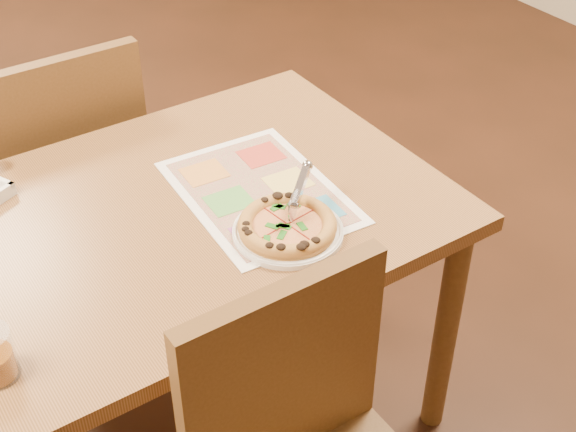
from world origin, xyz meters
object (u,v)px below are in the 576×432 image
plate (288,232)px  menu (259,192)px  dining_table (160,248)px  pizza_cutter (298,191)px  chair_far (66,154)px  pizza (287,226)px

plate → menu: bearing=79.6°
dining_table → pizza_cutter: bearing=-34.4°
chair_far → pizza: 0.86m
plate → pizza: pizza is taller
dining_table → menu: menu is taller
dining_table → pizza_cutter: (0.26, -0.18, 0.16)m
dining_table → pizza_cutter: pizza_cutter is taller
dining_table → pizza: bearing=-44.7°
menu → plate: bearing=-100.4°
chair_far → pizza: chair_far is taller
chair_far → pizza_cutter: chair_far is taller
dining_table → pizza: pizza is taller
dining_table → menu: 0.26m
plate → pizza_cutter: bearing=32.9°
pizza_cutter → menu: bearing=59.0°
dining_table → plate: plate is taller
chair_far → menu: chair_far is taller
pizza → pizza_cutter: pizza_cutter is taller
dining_table → plate: size_ratio=5.39×
plate → pizza: bearing=153.8°
dining_table → chair_far: size_ratio=2.77×
plate → menu: 0.17m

